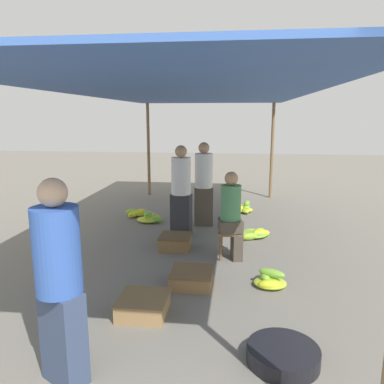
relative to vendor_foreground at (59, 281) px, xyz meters
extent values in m
cylinder|color=olive|center=(-1.04, 7.32, 0.36)|extent=(0.08, 0.08, 2.45)
cylinder|color=olive|center=(2.23, 7.32, 0.36)|extent=(0.08, 0.08, 2.45)
cube|color=#33569E|center=(0.59, 3.38, 1.60)|extent=(3.67, 8.28, 0.04)
cube|color=#384766|center=(0.00, 0.00, -0.48)|extent=(0.43, 0.36, 0.78)
cylinder|color=#3359B2|center=(0.00, 0.00, 0.25)|extent=(0.49, 0.49, 0.68)
sphere|color=tan|center=(0.00, 0.00, 0.70)|extent=(0.22, 0.22, 0.22)
cube|color=brown|center=(1.26, 2.87, -0.47)|extent=(0.34, 0.34, 0.04)
cylinder|color=brown|center=(1.13, 2.73, -0.68)|extent=(0.04, 0.04, 0.38)
cylinder|color=brown|center=(1.40, 2.73, -0.68)|extent=(0.04, 0.04, 0.38)
cylinder|color=brown|center=(1.13, 3.00, -0.68)|extent=(0.04, 0.04, 0.38)
cylinder|color=brown|center=(1.40, 3.00, -0.68)|extent=(0.04, 0.04, 0.38)
cube|color=#4C4238|center=(1.36, 2.85, -0.66)|extent=(0.19, 0.33, 0.42)
cube|color=#4C4238|center=(1.26, 2.87, -0.36)|extent=(0.40, 0.40, 0.18)
cylinder|color=#4C8C59|center=(1.26, 2.87, -0.01)|extent=(0.35, 0.35, 0.52)
sphere|color=tan|center=(1.26, 2.87, 0.35)|extent=(0.20, 0.20, 0.20)
cylinder|color=black|center=(1.78, 0.44, -0.80)|extent=(0.64, 0.64, 0.14)
ellipsoid|color=#B6CD2B|center=(-0.37, 4.79, -0.80)|extent=(0.34, 0.18, 0.15)
ellipsoid|color=#8ABC33|center=(-0.28, 4.69, -0.80)|extent=(0.22, 0.28, 0.14)
ellipsoid|color=#88BB34|center=(-0.41, 4.64, -0.73)|extent=(0.17, 0.23, 0.10)
ellipsoid|color=#77B437|center=(-0.44, 4.64, -0.70)|extent=(0.17, 0.23, 0.12)
ellipsoid|color=#77B437|center=(-0.27, 4.57, -0.79)|extent=(0.31, 0.16, 0.14)
ellipsoid|color=yellow|center=(-0.40, 4.68, -0.74)|extent=(0.29, 0.28, 0.10)
ellipsoid|color=#B8CE2B|center=(-0.42, 4.65, -0.82)|extent=(0.47, 0.42, 0.10)
ellipsoid|color=yellow|center=(-0.69, 5.00, -0.78)|extent=(0.27, 0.29, 0.13)
ellipsoid|color=#9BC230|center=(-0.87, 5.02, -0.78)|extent=(0.32, 0.18, 0.15)
ellipsoid|color=yellow|center=(-0.82, 4.94, -0.81)|extent=(0.28, 0.34, 0.13)
ellipsoid|color=yellow|center=(-0.76, 5.21, -0.81)|extent=(0.28, 0.26, 0.12)
ellipsoid|color=#C6D429|center=(-0.78, 5.09, -0.82)|extent=(0.41, 0.36, 0.10)
ellipsoid|color=yellow|center=(1.36, 5.75, -0.81)|extent=(0.20, 0.31, 0.11)
ellipsoid|color=#7CB636|center=(1.39, 5.81, -0.76)|extent=(0.30, 0.34, 0.14)
ellipsoid|color=#90BE32|center=(1.57, 5.69, -0.76)|extent=(0.20, 0.24, 0.11)
ellipsoid|color=#ADCA2D|center=(1.40, 5.73, -0.81)|extent=(0.24, 0.25, 0.10)
ellipsoid|color=#ADCA2D|center=(1.54, 5.54, -0.81)|extent=(0.23, 0.32, 0.10)
ellipsoid|color=#7BB536|center=(1.58, 5.72, -0.68)|extent=(0.17, 0.25, 0.14)
ellipsoid|color=yellow|center=(1.51, 5.71, -0.78)|extent=(0.29, 0.28, 0.12)
ellipsoid|color=yellow|center=(1.49, 5.70, -0.82)|extent=(0.44, 0.38, 0.10)
ellipsoid|color=#C6D429|center=(1.80, 3.91, -0.80)|extent=(0.34, 0.23, 0.14)
ellipsoid|color=#96C031|center=(1.58, 3.74, -0.80)|extent=(0.34, 0.25, 0.13)
ellipsoid|color=#77B437|center=(1.85, 3.95, -0.82)|extent=(0.18, 0.27, 0.10)
ellipsoid|color=#A6C72E|center=(1.48, 3.79, -0.81)|extent=(0.16, 0.24, 0.13)
ellipsoid|color=#C1D22A|center=(1.76, 3.96, -0.78)|extent=(0.29, 0.32, 0.11)
ellipsoid|color=#90BE32|center=(1.61, 4.06, -0.81)|extent=(0.26, 0.16, 0.10)
ellipsoid|color=#85BA34|center=(1.64, 3.94, -0.82)|extent=(0.52, 0.46, 0.10)
ellipsoid|color=#7BB536|center=(1.81, 1.95, -0.69)|extent=(0.36, 0.25, 0.10)
ellipsoid|color=#8ABC33|center=(1.80, 1.95, -0.79)|extent=(0.27, 0.31, 0.09)
ellipsoid|color=#93BF32|center=(1.80, 2.03, -0.78)|extent=(0.20, 0.28, 0.14)
ellipsoid|color=#80B735|center=(1.75, 2.02, -0.75)|extent=(0.18, 0.33, 0.12)
ellipsoid|color=yellow|center=(1.78, 1.84, -0.80)|extent=(0.29, 0.15, 0.13)
ellipsoid|color=#ABC92D|center=(1.79, 1.94, -0.82)|extent=(0.41, 0.36, 0.10)
cube|color=olive|center=(0.80, 1.88, -0.79)|extent=(0.51, 0.51, 0.17)
cube|color=brown|center=(0.80, 1.88, -0.69)|extent=(0.53, 0.53, 0.02)
cube|color=brown|center=(0.37, 3.18, -0.77)|extent=(0.48, 0.48, 0.20)
cube|color=brown|center=(0.37, 3.18, -0.66)|extent=(0.50, 0.50, 0.02)
cube|color=#9E7A4C|center=(0.37, 1.09, -0.78)|extent=(0.51, 0.51, 0.18)
cube|color=brown|center=(0.37, 1.09, -0.68)|extent=(0.53, 0.53, 0.02)
cube|color=#4C4238|center=(0.71, 4.56, -0.49)|extent=(0.38, 0.24, 0.76)
cylinder|color=white|center=(0.71, 4.56, 0.22)|extent=(0.38, 0.38, 0.66)
sphere|color=tan|center=(0.71, 4.56, 0.65)|extent=(0.21, 0.21, 0.21)
cube|color=#2D2D33|center=(0.36, 3.90, -0.49)|extent=(0.39, 0.27, 0.75)
cylinder|color=white|center=(0.36, 3.90, 0.21)|extent=(0.41, 0.41, 0.65)
sphere|color=tan|center=(0.36, 3.90, 0.64)|extent=(0.21, 0.21, 0.21)
camera|label=1|loc=(1.35, -2.55, 1.25)|focal=35.00mm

